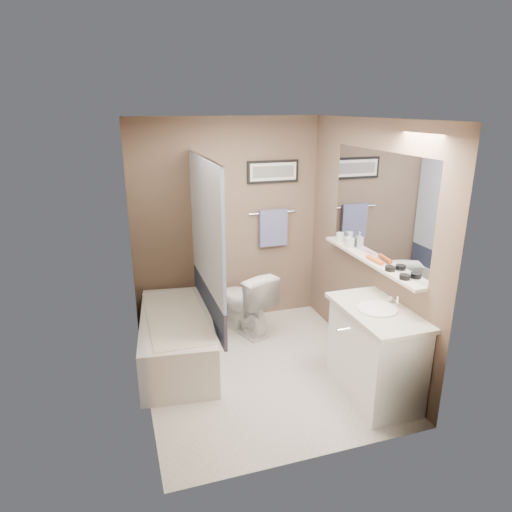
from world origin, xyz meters
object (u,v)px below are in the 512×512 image
object	(u,v)px
glass_jar	(340,237)
vanity	(375,354)
candle_bowl_far	(390,269)
candle_bowl_near	(405,277)
bathtub	(177,339)
hair_brush_front	(375,260)
toilet	(245,301)
soap_bottle	(350,240)

from	to	relation	value
glass_jar	vanity	bearing A→B (deg)	-99.47
candle_bowl_far	glass_jar	distance (m)	0.95
vanity	candle_bowl_near	bearing A→B (deg)	-13.48
vanity	bathtub	bearing A→B (deg)	147.41
candle_bowl_far	hair_brush_front	xyz separation A→B (m)	(0.00, 0.25, 0.00)
toilet	candle_bowl_near	bearing A→B (deg)	100.73
hair_brush_front	soap_bottle	bearing A→B (deg)	90.00
glass_jar	soap_bottle	xyz separation A→B (m)	(0.00, -0.21, 0.03)
bathtub	soap_bottle	distance (m)	2.03
soap_bottle	glass_jar	bearing A→B (deg)	90.00
candle_bowl_far	glass_jar	world-z (taller)	glass_jar
bathtub	candle_bowl_near	xyz separation A→B (m)	(1.79, -1.15, 0.89)
bathtub	vanity	bearing A→B (deg)	-27.91
vanity	glass_jar	bearing A→B (deg)	82.50
toilet	bathtub	bearing A→B (deg)	5.82
bathtub	toilet	xyz separation A→B (m)	(0.84, 0.41, 0.12)
candle_bowl_far	candle_bowl_near	bearing A→B (deg)	-90.00
toilet	candle_bowl_near	xyz separation A→B (m)	(0.94, -1.57, 0.76)
vanity	soap_bottle	distance (m)	1.21
bathtub	candle_bowl_near	world-z (taller)	candle_bowl_near
bathtub	candle_bowl_far	world-z (taller)	candle_bowl_far
bathtub	hair_brush_front	distance (m)	2.11
hair_brush_front	toilet	bearing A→B (deg)	130.47
soap_bottle	hair_brush_front	bearing A→B (deg)	-90.00
toilet	candle_bowl_far	xyz separation A→B (m)	(0.94, -1.35, 0.76)
candle_bowl_near	hair_brush_front	size ratio (longest dim) A/B	0.41
bathtub	vanity	xyz separation A→B (m)	(1.60, -1.10, 0.15)
candle_bowl_near	bathtub	bearing A→B (deg)	147.13
bathtub	vanity	world-z (taller)	vanity
vanity	candle_bowl_near	xyz separation A→B (m)	(0.19, -0.05, 0.73)
candle_bowl_near	hair_brush_front	distance (m)	0.46
bathtub	candle_bowl_far	distance (m)	2.20
bathtub	candle_bowl_far	bearing A→B (deg)	-21.06
toilet	candle_bowl_far	world-z (taller)	candle_bowl_far
candle_bowl_far	bathtub	bearing A→B (deg)	152.28
toilet	vanity	xyz separation A→B (m)	(0.76, -1.52, 0.03)
toilet	candle_bowl_far	size ratio (longest dim) A/B	8.29
hair_brush_front	soap_bottle	size ratio (longest dim) A/B	1.43
vanity	candle_bowl_far	bearing A→B (deg)	43.61
toilet	glass_jar	xyz separation A→B (m)	(0.94, -0.41, 0.79)
candle_bowl_near	vanity	bearing A→B (deg)	164.55
candle_bowl_far	soap_bottle	bearing A→B (deg)	90.00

